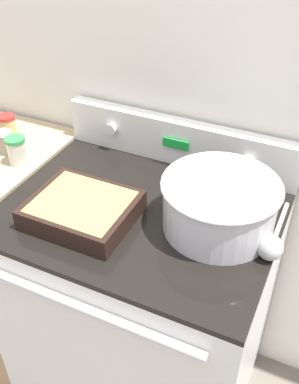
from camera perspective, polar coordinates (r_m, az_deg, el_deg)
kitchen_wall at (r=1.45m, az=5.14°, el=16.21°), size 8.00×0.05×2.50m
stove_range at (r=1.66m, az=-0.89°, el=-14.64°), size 0.80×0.66×0.92m
control_panel at (r=1.50m, az=3.78°, el=6.40°), size 0.80×0.07×0.15m
mixing_bowl at (r=1.23m, az=8.90°, el=-1.37°), size 0.33×0.33×0.15m
casserole_dish at (r=1.29m, az=-8.54°, el=-2.12°), size 0.29×0.25×0.06m
ladle at (r=1.21m, az=15.20°, el=-6.50°), size 0.07×0.27×0.07m
spice_jar_green_cap at (r=1.55m, az=-16.50°, el=5.09°), size 0.07×0.07×0.10m
spice_jar_white_cap at (r=1.62m, az=-17.83°, el=6.04°), size 0.05×0.05×0.08m
spice_jar_red_cap at (r=1.72m, az=-17.54°, el=7.97°), size 0.06×0.06×0.08m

